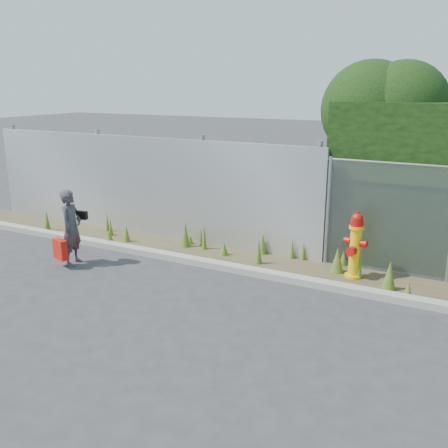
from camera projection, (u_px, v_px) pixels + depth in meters
The scene contains 8 objects.
ground at pixel (199, 313), 7.46m from camera, with size 80.00×80.00×0.00m, color #333335.
curb at pixel (249, 271), 8.98m from camera, with size 16.00×0.22×0.12m, color gray.
weed_strip at pixel (303, 264), 9.14m from camera, with size 16.00×1.29×0.54m.
corrugated_fence at pixel (141, 186), 11.17m from camera, with size 8.50×0.21×2.30m.
fire_hydrant at pixel (355, 246), 8.66m from camera, with size 0.41×0.36×1.22m.
woman at pixel (72, 228), 9.32m from camera, with size 0.52×0.34×1.44m, color #0D5457.
red_tote_bag at pixel (60, 249), 9.23m from camera, with size 0.34×0.12×0.44m.
black_shoulder_bag at pixel (82, 215), 9.41m from camera, with size 0.21×0.09×0.16m.
Camera 1 is at (3.49, -5.87, 3.32)m, focal length 40.00 mm.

